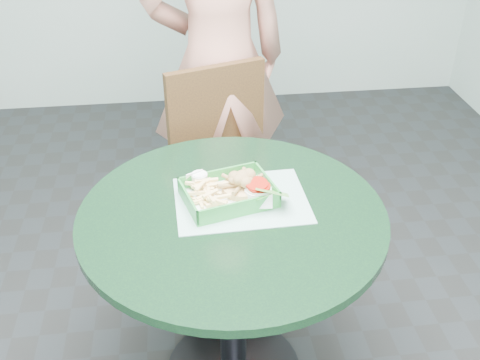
{
  "coord_description": "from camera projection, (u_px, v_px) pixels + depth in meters",
  "views": [
    {
      "loc": [
        -0.15,
        -1.4,
        1.8
      ],
      "look_at": [
        0.04,
        0.1,
        0.82
      ],
      "focal_mm": 42.0,
      "sensor_mm": 36.0,
      "label": 1
    }
  ],
  "objects": [
    {
      "name": "crab_sandwich",
      "position": [
        244.0,
        189.0,
        1.79
      ],
      "size": [
        0.13,
        0.13,
        0.08
      ],
      "rotation": [
        0.0,
        0.0,
        -0.28
      ],
      "color": "tan",
      "rests_on": "food_basket"
    },
    {
      "name": "cafe_table",
      "position": [
        233.0,
        258.0,
        1.85
      ],
      "size": [
        0.96,
        0.96,
        0.75
      ],
      "color": "black",
      "rests_on": "floor"
    },
    {
      "name": "sauce_ramekin",
      "position": [
        206.0,
        179.0,
        1.85
      ],
      "size": [
        0.05,
        0.05,
        0.03
      ],
      "rotation": [
        0.0,
        0.0,
        -0.41
      ],
      "color": "silver",
      "rests_on": "food_basket"
    },
    {
      "name": "food_basket",
      "position": [
        229.0,
        201.0,
        1.79
      ],
      "size": [
        0.28,
        0.2,
        0.06
      ],
      "rotation": [
        0.0,
        0.0,
        0.26
      ],
      "color": "#298E38",
      "rests_on": "placemat"
    },
    {
      "name": "fries_pile",
      "position": [
        209.0,
        192.0,
        1.8
      ],
      "size": [
        0.13,
        0.14,
        0.05
      ],
      "primitive_type": null,
      "rotation": [
        0.0,
        0.0,
        -0.07
      ],
      "color": "#FFD483",
      "rests_on": "food_basket"
    },
    {
      "name": "placemat",
      "position": [
        241.0,
        205.0,
        1.8
      ],
      "size": [
        0.43,
        0.33,
        0.0
      ],
      "primitive_type": "cube",
      "rotation": [
        0.0,
        0.0,
        0.03
      ],
      "color": "#8AB5AC",
      "rests_on": "cafe_table"
    },
    {
      "name": "diner_person",
      "position": [
        218.0,
        27.0,
        2.4
      ],
      "size": [
        0.83,
        0.61,
        2.08
      ],
      "primitive_type": "imported",
      "rotation": [
        0.0,
        0.0,
        3.29
      ],
      "color": "tan",
      "rests_on": "floor"
    },
    {
      "name": "garnish_cup",
      "position": [
        260.0,
        200.0,
        1.75
      ],
      "size": [
        0.13,
        0.13,
        0.05
      ],
      "rotation": [
        0.0,
        0.0,
        0.34
      ],
      "color": "white",
      "rests_on": "food_basket"
    },
    {
      "name": "dining_chair",
      "position": [
        219.0,
        161.0,
        2.45
      ],
      "size": [
        0.45,
        0.45,
        0.93
      ],
      "rotation": [
        0.0,
        0.0,
        0.32
      ],
      "color": "#301D0E",
      "rests_on": "floor"
    }
  ]
}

